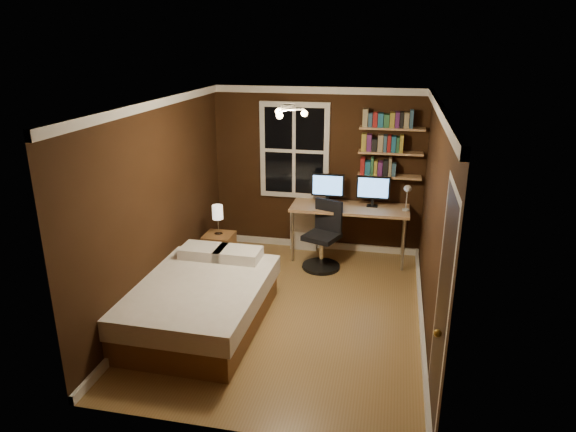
% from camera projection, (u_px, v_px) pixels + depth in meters
% --- Properties ---
extents(floor, '(4.20, 4.20, 0.00)m').
position_uv_depth(floor, '(289.00, 310.00, 6.28)').
color(floor, olive).
rests_on(floor, ground).
extents(wall_back, '(3.20, 0.04, 2.50)m').
position_uv_depth(wall_back, '(317.00, 171.00, 7.81)').
color(wall_back, black).
rests_on(wall_back, ground).
extents(wall_left, '(0.04, 4.20, 2.50)m').
position_uv_depth(wall_left, '(159.00, 205.00, 6.18)').
color(wall_left, black).
rests_on(wall_left, ground).
extents(wall_right, '(0.04, 4.20, 2.50)m').
position_uv_depth(wall_right, '(434.00, 224.00, 5.56)').
color(wall_right, black).
rests_on(wall_right, ground).
extents(ceiling, '(3.20, 4.20, 0.02)m').
position_uv_depth(ceiling, '(289.00, 103.00, 5.46)').
color(ceiling, white).
rests_on(ceiling, wall_back).
extents(window, '(1.06, 0.06, 1.46)m').
position_uv_depth(window, '(294.00, 151.00, 7.75)').
color(window, silver).
rests_on(window, wall_back).
extents(door, '(0.03, 0.82, 2.05)m').
position_uv_depth(door, '(441.00, 312.00, 4.20)').
color(door, black).
rests_on(door, ground).
extents(door_knob, '(0.06, 0.06, 0.06)m').
position_uv_depth(door_knob, '(438.00, 333.00, 3.94)').
color(door_knob, '#B68F39').
rests_on(door_knob, door).
extents(ceiling_fixture, '(0.44, 0.44, 0.18)m').
position_uv_depth(ceiling_fixture, '(287.00, 114.00, 5.40)').
color(ceiling_fixture, beige).
rests_on(ceiling_fixture, ceiling).
extents(bookshelf_lower, '(0.92, 0.22, 0.03)m').
position_uv_depth(bookshelf_lower, '(389.00, 176.00, 7.49)').
color(bookshelf_lower, tan).
rests_on(bookshelf_lower, wall_back).
extents(books_row_lower, '(0.48, 0.16, 0.23)m').
position_uv_depth(books_row_lower, '(390.00, 168.00, 7.45)').
color(books_row_lower, maroon).
rests_on(books_row_lower, bookshelf_lower).
extents(bookshelf_middle, '(0.92, 0.22, 0.03)m').
position_uv_depth(bookshelf_middle, '(391.00, 153.00, 7.38)').
color(bookshelf_middle, tan).
rests_on(bookshelf_middle, wall_back).
extents(books_row_middle, '(0.54, 0.16, 0.23)m').
position_uv_depth(books_row_middle, '(391.00, 144.00, 7.34)').
color(books_row_middle, '#1B5D7D').
rests_on(books_row_middle, bookshelf_middle).
extents(bookshelf_upper, '(0.92, 0.22, 0.03)m').
position_uv_depth(bookshelf_upper, '(392.00, 128.00, 7.27)').
color(bookshelf_upper, tan).
rests_on(bookshelf_upper, wall_back).
extents(books_row_upper, '(0.60, 0.16, 0.23)m').
position_uv_depth(books_row_upper, '(393.00, 119.00, 7.22)').
color(books_row_upper, '#285E39').
rests_on(books_row_upper, bookshelf_upper).
extents(bed, '(1.45, 2.00, 0.67)m').
position_uv_depth(bed, '(200.00, 302.00, 5.88)').
color(bed, brown).
rests_on(bed, ground).
extents(nightstand, '(0.41, 0.41, 0.50)m').
position_uv_depth(nightstand, '(219.00, 251.00, 7.41)').
color(nightstand, brown).
rests_on(nightstand, ground).
extents(bedside_lamp, '(0.15, 0.15, 0.44)m').
position_uv_depth(bedside_lamp, '(218.00, 220.00, 7.26)').
color(bedside_lamp, white).
rests_on(bedside_lamp, nightstand).
extents(radiator, '(0.42, 0.15, 0.63)m').
position_uv_depth(radiator, '(304.00, 230.00, 8.05)').
color(radiator, beige).
rests_on(radiator, ground).
extents(desk, '(1.72, 0.65, 0.82)m').
position_uv_depth(desk, '(350.00, 210.00, 7.55)').
color(desk, tan).
rests_on(desk, ground).
extents(monitor_left, '(0.49, 0.12, 0.46)m').
position_uv_depth(monitor_left, '(328.00, 189.00, 7.60)').
color(monitor_left, black).
rests_on(monitor_left, desk).
extents(monitor_right, '(0.49, 0.12, 0.46)m').
position_uv_depth(monitor_right, '(373.00, 191.00, 7.47)').
color(monitor_right, black).
rests_on(monitor_right, desk).
extents(desk_lamp, '(0.14, 0.32, 0.44)m').
position_uv_depth(desk_lamp, '(407.00, 197.00, 7.21)').
color(desk_lamp, silver).
rests_on(desk_lamp, desk).
extents(office_chair, '(0.57, 0.57, 0.98)m').
position_uv_depth(office_chair, '(323.00, 243.00, 7.36)').
color(office_chair, black).
rests_on(office_chair, ground).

